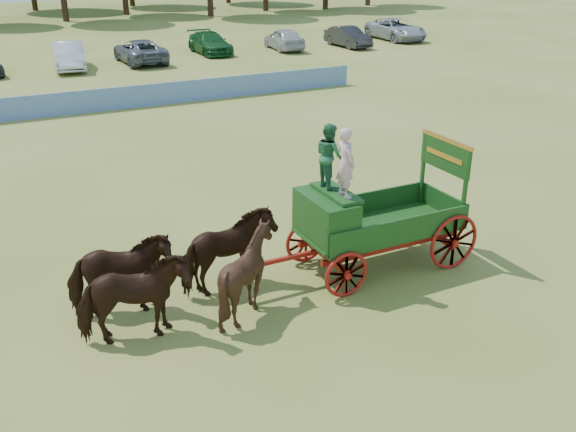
% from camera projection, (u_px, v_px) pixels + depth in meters
% --- Properties ---
extents(ground, '(160.00, 160.00, 0.00)m').
position_uv_depth(ground, '(310.00, 269.00, 15.57)').
color(ground, '#988D44').
rests_on(ground, ground).
extents(horse_lead_left, '(2.31, 1.27, 1.86)m').
position_uv_depth(horse_lead_left, '(133.00, 300.00, 12.44)').
color(horse_lead_left, black).
rests_on(horse_lead_left, ground).
extents(horse_lead_right, '(2.35, 1.42, 1.86)m').
position_uv_depth(horse_lead_right, '(120.00, 275.00, 13.35)').
color(horse_lead_right, black).
rests_on(horse_lead_right, ground).
extents(horse_wheel_left, '(1.79, 1.61, 1.86)m').
position_uv_depth(horse_wheel_left, '(247.00, 273.00, 13.43)').
color(horse_wheel_left, black).
rests_on(horse_wheel_left, ground).
extents(horse_wheel_right, '(2.37, 1.48, 1.86)m').
position_uv_depth(horse_wheel_right, '(228.00, 252.00, 14.33)').
color(horse_wheel_right, black).
rests_on(horse_wheel_right, ground).
extents(farm_dray, '(5.99, 2.00, 3.71)m').
position_uv_depth(farm_dray, '(354.00, 210.00, 14.85)').
color(farm_dray, '#AB1311').
rests_on(farm_dray, ground).
extents(sponsor_banner, '(26.00, 0.08, 1.05)m').
position_uv_depth(sponsor_banner, '(107.00, 99.00, 29.72)').
color(sponsor_banner, '#1D579F').
rests_on(sponsor_banner, ground).
extents(parked_cars, '(52.87, 7.90, 1.62)m').
position_uv_depth(parked_cars, '(101.00, 54.00, 40.24)').
color(parked_cars, silver).
rests_on(parked_cars, ground).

